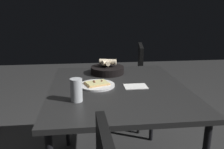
{
  "coord_description": "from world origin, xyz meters",
  "views": [
    {
      "loc": [
        0.22,
        1.56,
        1.3
      ],
      "look_at": [
        0.03,
        -0.06,
        0.83
      ],
      "focal_mm": 37.81,
      "sensor_mm": 36.0,
      "label": 1
    }
  ],
  "objects_px": {
    "pizza_plate": "(97,85)",
    "beer_glass": "(76,91)",
    "chair_far": "(129,81)",
    "dining_table": "(118,95)",
    "bread_basket": "(107,69)"
  },
  "relations": [
    {
      "from": "pizza_plate",
      "to": "beer_glass",
      "type": "relative_size",
      "value": 1.83
    },
    {
      "from": "beer_glass",
      "to": "chair_far",
      "type": "bearing_deg",
      "value": -115.55
    },
    {
      "from": "dining_table",
      "to": "chair_far",
      "type": "distance_m",
      "value": 0.91
    },
    {
      "from": "chair_far",
      "to": "pizza_plate",
      "type": "bearing_deg",
      "value": 64.92
    },
    {
      "from": "chair_far",
      "to": "dining_table",
      "type": "bearing_deg",
      "value": 74.08
    },
    {
      "from": "dining_table",
      "to": "pizza_plate",
      "type": "relative_size",
      "value": 4.51
    },
    {
      "from": "pizza_plate",
      "to": "chair_far",
      "type": "distance_m",
      "value": 0.96
    },
    {
      "from": "chair_far",
      "to": "bread_basket",
      "type": "bearing_deg",
      "value": 60.68
    },
    {
      "from": "bread_basket",
      "to": "beer_glass",
      "type": "xyz_separation_m",
      "value": [
        0.24,
        0.59,
        0.03
      ]
    },
    {
      "from": "dining_table",
      "to": "pizza_plate",
      "type": "height_order",
      "value": "pizza_plate"
    },
    {
      "from": "pizza_plate",
      "to": "beer_glass",
      "type": "bearing_deg",
      "value": 62.97
    },
    {
      "from": "pizza_plate",
      "to": "bread_basket",
      "type": "height_order",
      "value": "bread_basket"
    },
    {
      "from": "bread_basket",
      "to": "chair_far",
      "type": "relative_size",
      "value": 0.3
    },
    {
      "from": "dining_table",
      "to": "chair_far",
      "type": "relative_size",
      "value": 1.24
    },
    {
      "from": "pizza_plate",
      "to": "dining_table",
      "type": "bearing_deg",
      "value": 171.49
    }
  ]
}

